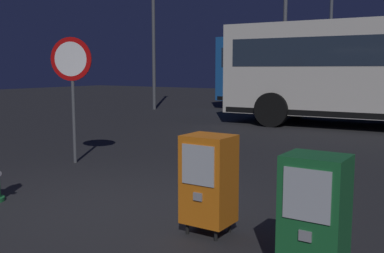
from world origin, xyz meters
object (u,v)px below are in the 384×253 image
at_px(bus_far, 350,68).
at_px(stop_sign, 72,73).
at_px(street_light_near_right, 153,1).
at_px(newspaper_box_primary, 209,179).
at_px(newspaper_box_secondary, 315,212).

bearing_deg(bus_far, stop_sign, -92.71).
bearing_deg(stop_sign, street_light_near_right, 120.39).
distance_m(newspaper_box_primary, stop_sign, 4.32).
distance_m(newspaper_box_secondary, bus_far, 14.38).
bearing_deg(bus_far, newspaper_box_secondary, -70.83).
distance_m(newspaper_box_secondary, street_light_near_right, 16.06).
height_order(newspaper_box_secondary, stop_sign, stop_sign).
relative_size(newspaper_box_secondary, stop_sign, 0.46).
relative_size(bus_far, street_light_near_right, 1.39).
xyz_separation_m(newspaper_box_primary, newspaper_box_secondary, (1.24, -0.44, 0.00)).
xyz_separation_m(stop_sign, bus_far, (1.78, 11.81, 0.11)).
height_order(newspaper_box_secondary, bus_far, bus_far).
distance_m(bus_far, street_light_near_right, 8.13).
height_order(newspaper_box_primary, street_light_near_right, street_light_near_right).
bearing_deg(bus_far, street_light_near_right, -155.27).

